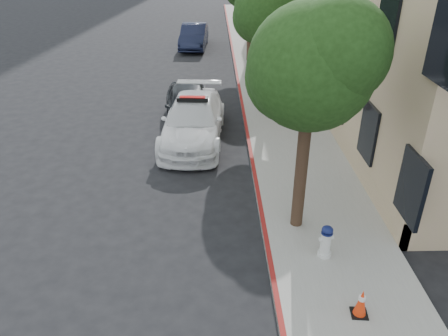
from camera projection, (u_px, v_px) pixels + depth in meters
ground at (188, 189)px, 13.04m from camera, size 120.00×120.00×0.00m
sidewalk at (269, 82)px, 21.85m from camera, size 3.20×50.00×0.15m
curb_strip at (238, 83)px, 21.81m from camera, size 0.12×50.00×0.15m
tree_near at (313, 66)px, 9.29m from camera, size 2.92×2.82×5.62m
tree_mid at (269, 10)px, 16.35m from camera, size 2.77×2.64×5.43m
police_car at (193, 120)px, 15.74m from camera, size 2.48×5.36×1.67m
parked_car_mid at (188, 106)px, 17.05m from camera, size 2.16×4.58×1.51m
parked_car_far at (194, 36)px, 28.18m from camera, size 1.85×4.56×1.47m
fire_hydrant at (326, 241)px, 9.99m from camera, size 0.35×0.32×0.83m
traffic_cone at (361, 303)px, 8.48m from camera, size 0.36×0.36×0.62m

